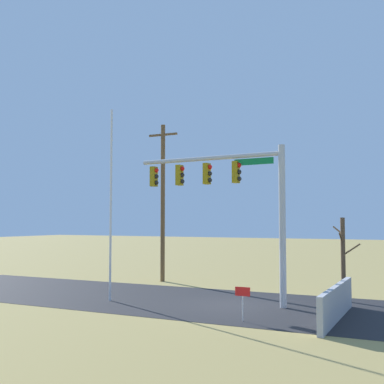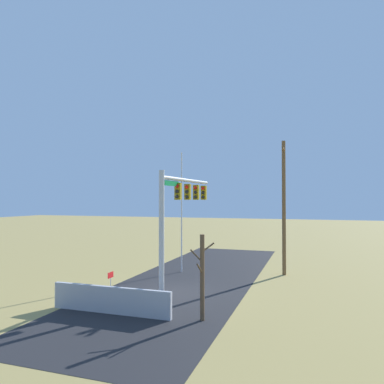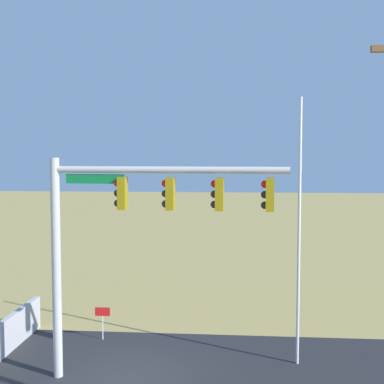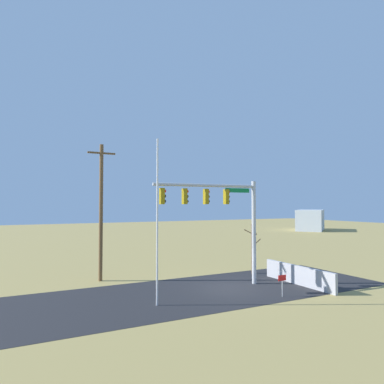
{
  "view_description": "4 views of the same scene",
  "coord_description": "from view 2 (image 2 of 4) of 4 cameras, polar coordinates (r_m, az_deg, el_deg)",
  "views": [
    {
      "loc": [
        7.63,
        -19.6,
        3.56
      ],
      "look_at": [
        -2.38,
        0.84,
        4.94
      ],
      "focal_mm": 45.4,
      "sensor_mm": 36.0,
      "label": 1
    },
    {
      "loc": [
        19.06,
        7.44,
        5.25
      ],
      "look_at": [
        -1.59,
        0.59,
        5.71
      ],
      "focal_mm": 33.43,
      "sensor_mm": 36.0,
      "label": 2
    },
    {
      "loc": [
        -3.31,
        15.64,
        6.86
      ],
      "look_at": [
        -2.04,
        0.36,
        5.77
      ],
      "focal_mm": 49.31,
      "sensor_mm": 36.0,
      "label": 3
    },
    {
      "loc": [
        -12.03,
        -18.38,
        5.24
      ],
      "look_at": [
        -2.19,
        0.75,
        6.0
      ],
      "focal_mm": 32.4,
      "sensor_mm": 36.0,
      "label": 4
    }
  ],
  "objects": [
    {
      "name": "ground_plane",
      "position": [
        21.12,
        -2.99,
        -15.61
      ],
      "size": [
        160.0,
        160.0,
        0.0
      ],
      "primitive_type": "plane",
      "color": "#9E894C"
    },
    {
      "name": "road_surface",
      "position": [
        24.79,
        0.47,
        -13.44
      ],
      "size": [
        28.0,
        8.0,
        0.01
      ],
      "primitive_type": "cube",
      "color": "#232326",
      "rests_on": "ground_plane"
    },
    {
      "name": "open_sign",
      "position": [
        20.89,
        -12.86,
        -13.19
      ],
      "size": [
        0.56,
        0.04,
        1.22
      ],
      "color": "silver",
      "rests_on": "ground_plane"
    },
    {
      "name": "sidewalk_corner",
      "position": [
        18.27,
        -6.2,
        -17.9
      ],
      "size": [
        6.0,
        6.0,
        0.01
      ],
      "primitive_type": "cube",
      "color": "#B7B5AD",
      "rests_on": "ground_plane"
    },
    {
      "name": "bare_tree",
      "position": [
        15.95,
        1.63,
        -13.25
      ],
      "size": [
        1.27,
        1.02,
        3.73
      ],
      "color": "brown",
      "rests_on": "ground_plane"
    },
    {
      "name": "signal_mast",
      "position": [
        20.49,
        -2.03,
        -2.17
      ],
      "size": [
        7.12,
        0.69,
        6.77
      ],
      "color": "#B2B5BA",
      "rests_on": "ground_plane"
    },
    {
      "name": "retaining_fence",
      "position": [
        17.6,
        -12.89,
        -16.45
      ],
      "size": [
        0.2,
        6.04,
        1.23
      ],
      "primitive_type": "cube",
      "color": "#A8A8AD",
      "rests_on": "ground_plane"
    },
    {
      "name": "flagpole",
      "position": [
        26.01,
        -1.67,
        -3.21
      ],
      "size": [
        0.1,
        0.1,
        8.69
      ],
      "primitive_type": "cylinder",
      "color": "silver",
      "rests_on": "ground_plane"
    },
    {
      "name": "utility_pole",
      "position": [
        25.82,
        14.45,
        -2.05
      ],
      "size": [
        1.9,
        0.26,
        9.38
      ],
      "color": "brown",
      "rests_on": "ground_plane"
    }
  ]
}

